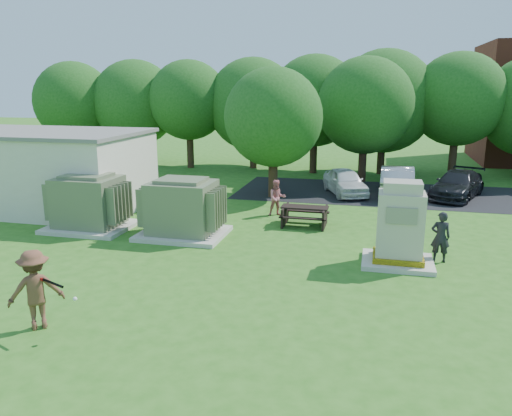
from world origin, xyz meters
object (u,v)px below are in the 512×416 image
(person_by_generator, at_px, (440,237))
(car_white, at_px, (345,181))
(generator_cabinet, at_px, (400,229))
(person_at_picnic, at_px, (277,198))
(transformer_left, at_px, (89,203))
(batter, at_px, (35,290))
(transformer_right, at_px, (182,209))
(car_silver_a, at_px, (397,180))
(picnic_table, at_px, (305,214))
(car_dark, at_px, (457,185))

(person_by_generator, xyz_separation_m, car_white, (-3.45, 9.10, -0.15))
(generator_cabinet, xyz_separation_m, person_at_picnic, (-4.66, 4.77, -0.36))
(person_by_generator, distance_m, car_white, 9.73)
(transformer_left, bearing_deg, batter, -66.26)
(transformer_right, height_order, person_by_generator, transformer_right)
(transformer_left, height_order, car_silver_a, transformer_left)
(generator_cabinet, distance_m, car_white, 9.89)
(transformer_left, bearing_deg, car_white, 43.62)
(transformer_left, relative_size, transformer_right, 1.00)
(picnic_table, height_order, car_dark, car_dark)
(transformer_left, xyz_separation_m, car_white, (8.83, 8.41, -0.34))
(transformer_left, xyz_separation_m, person_by_generator, (12.28, -0.68, -0.19))
(picnic_table, bearing_deg, person_at_picnic, 136.88)
(generator_cabinet, relative_size, car_dark, 0.59)
(batter, distance_m, car_white, 16.67)
(transformer_left, height_order, person_by_generator, transformer_left)
(transformer_left, xyz_separation_m, transformer_right, (3.70, 0.00, 0.00))
(picnic_table, distance_m, person_by_generator, 5.46)
(picnic_table, xyz_separation_m, person_by_generator, (4.55, -3.00, 0.31))
(transformer_right, height_order, batter, transformer_right)
(car_silver_a, relative_size, car_dark, 1.01)
(transformer_left, height_order, person_at_picnic, transformer_left)
(person_by_generator, xyz_separation_m, car_silver_a, (-0.99, 9.54, -0.07))
(car_silver_a, bearing_deg, batter, 64.83)
(person_at_picnic, relative_size, car_silver_a, 0.34)
(transformer_right, bearing_deg, car_white, 58.65)
(person_by_generator, height_order, car_dark, person_by_generator)
(transformer_right, height_order, generator_cabinet, generator_cabinet)
(generator_cabinet, xyz_separation_m, person_by_generator, (1.22, 0.53, -0.32))
(transformer_right, bearing_deg, person_at_picnic, 52.84)
(transformer_right, relative_size, car_silver_a, 0.69)
(picnic_table, bearing_deg, transformer_left, -163.32)
(transformer_left, relative_size, person_at_picnic, 2.01)
(person_by_generator, distance_m, car_dark, 9.78)
(generator_cabinet, height_order, person_by_generator, generator_cabinet)
(person_at_picnic, height_order, car_silver_a, person_at_picnic)
(transformer_left, bearing_deg, generator_cabinet, -6.27)
(picnic_table, bearing_deg, person_by_generator, -33.36)
(car_dark, bearing_deg, person_by_generator, -78.46)
(batter, xyz_separation_m, car_white, (5.62, 15.69, -0.27))
(batter, relative_size, car_white, 0.48)
(person_by_generator, distance_m, person_at_picnic, 7.25)
(transformer_right, xyz_separation_m, generator_cabinet, (7.35, -1.21, 0.14))
(transformer_left, relative_size, car_dark, 0.69)
(transformer_left, distance_m, car_silver_a, 14.34)
(car_white, bearing_deg, picnic_table, -121.25)
(transformer_right, xyz_separation_m, car_silver_a, (7.58, 8.85, -0.25))
(picnic_table, height_order, person_at_picnic, person_at_picnic)
(picnic_table, bearing_deg, car_white, 79.74)
(transformer_left, xyz_separation_m, person_at_picnic, (6.40, 3.56, -0.23))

